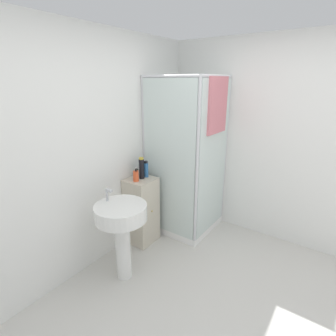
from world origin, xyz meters
The scene contains 10 objects.
ground_plane centered at (0.00, 0.00, 0.00)m, with size 12.00×12.00×0.00m, color beige.
wall_back centered at (0.00, 1.70, 1.25)m, with size 6.40×0.06×2.50m, color white.
wall_right centered at (1.70, 0.00, 1.25)m, with size 0.06×6.40×2.50m, color white.
shower_enclosure centered at (1.21, 1.18, 0.62)m, with size 0.81×0.84×2.05m.
vanity_cabinet centered at (0.61, 1.50, 0.43)m, with size 0.35×0.34×0.85m.
sink centered at (-0.01, 1.22, 0.64)m, with size 0.52×0.52×0.97m.
soap_dispenser centered at (0.54, 1.50, 0.92)m, with size 0.07×0.07×0.16m.
shampoo_bottle_tall_black centered at (0.65, 1.51, 0.98)m, with size 0.06×0.06×0.26m.
shampoo_bottle_blue centered at (0.72, 1.50, 0.95)m, with size 0.05×0.05×0.20m.
lotion_bottle_white centered at (0.64, 1.59, 0.90)m, with size 0.05×0.06×0.14m.
Camera 1 is at (-1.61, -0.48, 1.98)m, focal length 28.00 mm.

